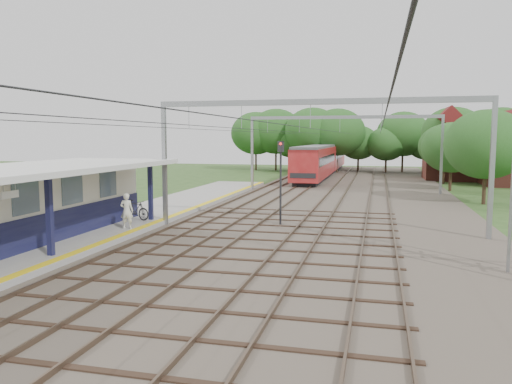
% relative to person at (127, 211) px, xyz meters
% --- Properties ---
extents(ground, '(160.00, 160.00, 0.00)m').
position_rel_person_xyz_m(ground, '(5.83, -12.06, -1.27)').
color(ground, '#2D4C1E').
rests_on(ground, ground).
extents(ballast_bed, '(18.00, 90.00, 0.10)m').
position_rel_person_xyz_m(ballast_bed, '(9.83, 17.94, -1.22)').
color(ballast_bed, '#473D33').
rests_on(ballast_bed, ground).
extents(platform, '(5.00, 52.00, 0.35)m').
position_rel_person_xyz_m(platform, '(-1.67, 1.94, -1.10)').
color(platform, gray).
rests_on(platform, ground).
extents(yellow_stripe, '(0.45, 52.00, 0.01)m').
position_rel_person_xyz_m(yellow_stripe, '(0.58, 1.94, -0.92)').
color(yellow_stripe, yellow).
rests_on(yellow_stripe, platform).
extents(station_building, '(3.41, 18.00, 3.40)m').
position_rel_person_xyz_m(station_building, '(-3.05, -5.06, 0.77)').
color(station_building, beige).
rests_on(station_building, platform).
extents(canopy, '(6.40, 20.00, 3.44)m').
position_rel_person_xyz_m(canopy, '(-1.94, -6.06, 2.37)').
color(canopy, '#121339').
rests_on(canopy, platform).
extents(rail_tracks, '(11.80, 88.00, 0.15)m').
position_rel_person_xyz_m(rail_tracks, '(7.33, 17.94, -1.10)').
color(rail_tracks, brown).
rests_on(rail_tracks, ballast_bed).
extents(catenary_system, '(17.22, 88.00, 7.00)m').
position_rel_person_xyz_m(catenary_system, '(9.21, 13.22, 4.24)').
color(catenary_system, gray).
rests_on(catenary_system, ground).
extents(tree_band, '(31.72, 30.88, 8.82)m').
position_rel_person_xyz_m(tree_band, '(9.67, 45.06, 3.65)').
color(tree_band, '#382619').
rests_on(tree_band, ground).
extents(house_far, '(8.00, 6.12, 8.66)m').
position_rel_person_xyz_m(house_far, '(21.83, 39.94, 1.96)').
color(house_far, brown).
rests_on(house_far, ground).
extents(person, '(0.74, 0.55, 1.84)m').
position_rel_person_xyz_m(person, '(0.00, 0.00, 0.00)').
color(person, white).
rests_on(person, platform).
extents(bicycle, '(1.98, 1.02, 1.15)m').
position_rel_person_xyz_m(bicycle, '(-0.84, 2.57, -0.35)').
color(bicycle, black).
rests_on(bicycle, platform).
extents(train, '(3.05, 37.92, 3.99)m').
position_rel_person_xyz_m(train, '(5.33, 44.41, 0.95)').
color(train, black).
rests_on(train, ballast_bed).
extents(signal_post, '(0.38, 0.33, 4.82)m').
position_rel_person_xyz_m(signal_post, '(7.18, 4.48, 1.89)').
color(signal_post, black).
rests_on(signal_post, ground).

